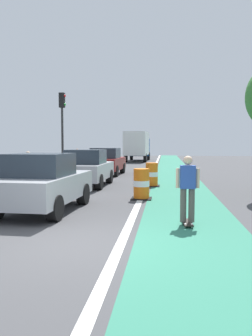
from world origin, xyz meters
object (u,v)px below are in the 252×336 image
(parked_sedan_third, at_px, (106,162))
(parked_sedan_nearest, at_px, (43,183))
(pedestrian_crossing, at_px, (28,167))
(pedestrian_waiting, at_px, (77,159))
(delivery_truck_down_block, at_px, (138,145))
(skateboarder_on_lane, at_px, (188,188))
(traffic_barrel_front, at_px, (141,184))
(traffic_light_corner, at_px, (62,119))
(traffic_barrel_mid, at_px, (152,175))
(parked_sedan_second, at_px, (87,168))

(parked_sedan_third, bearing_deg, parked_sedan_nearest, -89.26)
(pedestrian_crossing, bearing_deg, pedestrian_waiting, 88.12)
(pedestrian_crossing, bearing_deg, parked_sedan_third, 62.28)
(delivery_truck_down_block, bearing_deg, skateboarder_on_lane, -83.26)
(skateboarder_on_lane, xyz_separation_m, traffic_barrel_front, (-1.38, 3.86, -0.38))
(parked_sedan_third, distance_m, delivery_truck_down_block, 17.27)
(parked_sedan_third, bearing_deg, skateboarder_on_lane, -72.31)
(skateboarder_on_lane, bearing_deg, pedestrian_waiting, 112.93)
(parked_sedan_nearest, height_order, traffic_light_corner, traffic_light_corner)
(traffic_barrel_mid, distance_m, delivery_truck_down_block, 23.05)
(delivery_truck_down_block, bearing_deg, traffic_barrel_mid, -83.87)
(delivery_truck_down_block, bearing_deg, traffic_light_corner, -100.47)
(traffic_light_corner, bearing_deg, traffic_barrel_mid, -41.49)
(parked_sedan_nearest, xyz_separation_m, traffic_barrel_front, (2.71, 2.56, -0.30))
(pedestrian_waiting, bearing_deg, skateboarder_on_lane, -67.07)
(parked_sedan_nearest, distance_m, parked_sedan_third, 12.01)
(parked_sedan_nearest, xyz_separation_m, traffic_light_corner, (-2.81, 11.44, 2.67))
(parked_sedan_nearest, bearing_deg, parked_sedan_third, 90.74)
(traffic_barrel_front, xyz_separation_m, delivery_truck_down_block, (-2.23, 26.67, 1.31))
(skateboarder_on_lane, xyz_separation_m, parked_sedan_nearest, (-4.09, 1.30, -0.08))
(traffic_barrel_front, bearing_deg, pedestrian_crossing, 145.74)
(parked_sedan_nearest, height_order, pedestrian_waiting, parked_sedan_nearest)
(parked_sedan_third, height_order, pedestrian_crossing, parked_sedan_third)
(parked_sedan_second, distance_m, parked_sedan_third, 5.92)
(parked_sedan_nearest, bearing_deg, skateboarder_on_lane, -17.59)
(parked_sedan_third, relative_size, traffic_barrel_front, 3.83)
(traffic_barrel_front, bearing_deg, parked_sedan_second, 128.22)
(traffic_light_corner, xyz_separation_m, pedestrian_waiting, (0.03, 3.50, -2.64))
(delivery_truck_down_block, height_order, pedestrian_waiting, delivery_truck_down_block)
(parked_sedan_third, bearing_deg, delivery_truck_down_block, 87.89)
(parked_sedan_second, height_order, traffic_barrel_mid, parked_sedan_second)
(parked_sedan_second, xyz_separation_m, delivery_truck_down_block, (0.55, 23.14, 1.01))
(skateboarder_on_lane, height_order, traffic_light_corner, traffic_light_corner)
(skateboarder_on_lane, height_order, traffic_barrel_front, skateboarder_on_lane)
(parked_sedan_second, distance_m, pedestrian_crossing, 3.01)
(pedestrian_waiting, bearing_deg, traffic_light_corner, -90.50)
(parked_sedan_second, bearing_deg, skateboarder_on_lane, -60.62)
(traffic_barrel_front, bearing_deg, delivery_truck_down_block, 94.78)
(delivery_truck_down_block, distance_m, traffic_light_corner, 18.18)
(parked_sedan_third, height_order, traffic_barrel_front, parked_sedan_third)
(parked_sedan_nearest, xyz_separation_m, pedestrian_waiting, (-2.78, 14.94, 0.03))
(traffic_barrel_mid, bearing_deg, skateboarder_on_lane, -81.43)
(skateboarder_on_lane, distance_m, traffic_barrel_front, 4.11)
(skateboarder_on_lane, distance_m, parked_sedan_second, 8.48)
(traffic_barrel_mid, bearing_deg, traffic_barrel_front, -93.40)
(parked_sedan_nearest, relative_size, traffic_barrel_front, 3.85)
(parked_sedan_second, relative_size, traffic_light_corner, 0.81)
(parked_sedan_nearest, bearing_deg, traffic_barrel_front, 43.35)
(delivery_truck_down_block, bearing_deg, parked_sedan_third, -92.11)
(traffic_barrel_front, relative_size, traffic_light_corner, 0.21)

